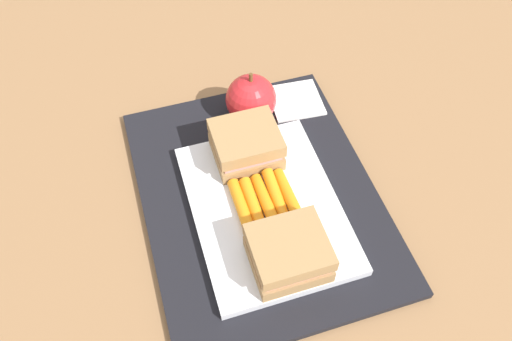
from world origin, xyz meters
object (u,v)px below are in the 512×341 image
sandwich_half_right (246,144)px  apple (251,99)px  paper_napkin (296,100)px  food_tray (265,208)px  sandwich_half_left (289,253)px  carrot_sticks_bundle (265,201)px

sandwich_half_right → apple: (0.07, -0.03, -0.00)m
paper_napkin → sandwich_half_right: bearing=130.1°
food_tray → sandwich_half_right: sandwich_half_right is taller
sandwich_half_left → paper_napkin: size_ratio=1.14×
carrot_sticks_bundle → apple: size_ratio=1.00×
apple → carrot_sticks_bundle: bearing=169.1°
carrot_sticks_bundle → apple: (0.15, -0.03, 0.01)m
sandwich_half_right → paper_napkin: sandwich_half_right is taller
sandwich_half_left → food_tray: bearing=0.0°
apple → sandwich_half_left: bearing=172.9°
carrot_sticks_bundle → apple: apple is taller
sandwich_half_left → paper_napkin: sandwich_half_left is taller
food_tray → paper_napkin: (0.16, -0.10, -0.00)m
carrot_sticks_bundle → paper_napkin: carrot_sticks_bundle is taller
sandwich_half_left → carrot_sticks_bundle: bearing=0.3°
sandwich_half_right → carrot_sticks_bundle: size_ratio=1.01×
sandwich_half_right → paper_napkin: bearing=-49.9°
apple → paper_napkin: apple is taller
food_tray → apple: (0.15, -0.03, 0.03)m
food_tray → carrot_sticks_bundle: size_ratio=2.91×
sandwich_half_left → paper_napkin: bearing=-22.2°
sandwich_half_left → carrot_sticks_bundle: sandwich_half_left is taller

